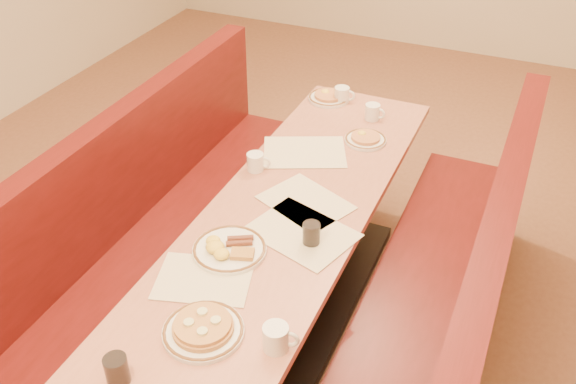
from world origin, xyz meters
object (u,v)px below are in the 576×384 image
at_px(coffee_mug_a, 277,338).
at_px(pancake_plate, 203,329).
at_px(coffee_mug_d, 342,95).
at_px(soda_tumbler_mid, 311,234).
at_px(diner_table, 288,273).
at_px(eggs_plate, 229,249).
at_px(booth_right, 438,319).
at_px(coffee_mug_b, 256,162).
at_px(booth_left, 159,237).
at_px(soda_tumbler_near, 117,370).
at_px(coffee_mug_c, 373,112).

bearing_deg(coffee_mug_a, pancake_plate, 174.93).
bearing_deg(pancake_plate, coffee_mug_d, 94.58).
distance_m(coffee_mug_a, soda_tumbler_mid, 0.58).
xyz_separation_m(diner_table, pancake_plate, (0.02, -0.79, 0.40)).
relative_size(eggs_plate, coffee_mug_a, 2.38).
bearing_deg(booth_right, coffee_mug_d, 128.20).
xyz_separation_m(coffee_mug_b, coffee_mug_d, (0.14, 0.85, 0.00)).
distance_m(booth_left, coffee_mug_a, 1.34).
distance_m(booth_left, soda_tumbler_mid, 1.03).
bearing_deg(pancake_plate, coffee_mug_b, 105.85).
bearing_deg(pancake_plate, coffee_mug_a, 9.46).
relative_size(booth_left, pancake_plate, 8.56).
bearing_deg(booth_left, coffee_mug_d, 61.46).
xyz_separation_m(soda_tumbler_near, soda_tumbler_mid, (0.31, 0.91, -0.00)).
xyz_separation_m(eggs_plate, coffee_mug_c, (0.20, 1.34, 0.03)).
relative_size(coffee_mug_a, coffee_mug_d, 1.04).
xyz_separation_m(eggs_plate, coffee_mug_d, (-0.03, 1.46, 0.03)).
bearing_deg(eggs_plate, soda_tumbler_near, -92.00).
bearing_deg(soda_tumbler_near, coffee_mug_b, 96.16).
relative_size(diner_table, coffee_mug_d, 20.34).
xyz_separation_m(coffee_mug_b, soda_tumbler_near, (0.14, -1.33, 0.01)).
bearing_deg(pancake_plate, coffee_mug_c, 87.61).
height_order(booth_left, booth_right, same).
relative_size(eggs_plate, soda_tumbler_near, 2.82).
xyz_separation_m(pancake_plate, eggs_plate, (-0.13, 0.43, -0.00)).
relative_size(pancake_plate, coffee_mug_c, 2.49).
distance_m(booth_right, soda_tumbler_near, 1.45).
distance_m(diner_table, coffee_mug_d, 1.19).
bearing_deg(soda_tumbler_near, eggs_plate, 88.00).
xyz_separation_m(diner_table, eggs_plate, (-0.11, -0.36, 0.39)).
bearing_deg(coffee_mug_c, coffee_mug_a, -79.05).
distance_m(booth_left, coffee_mug_b, 0.68).
xyz_separation_m(pancake_plate, soda_tumbler_near, (-0.15, -0.29, 0.03)).
height_order(booth_left, soda_tumbler_near, booth_left).
distance_m(pancake_plate, coffee_mug_b, 1.08).
xyz_separation_m(eggs_plate, coffee_mug_b, (-0.17, 0.61, 0.03)).
xyz_separation_m(booth_left, coffee_mug_c, (0.82, 0.97, 0.43)).
bearing_deg(booth_right, soda_tumbler_near, -128.65).
distance_m(coffee_mug_b, coffee_mug_d, 0.87).
distance_m(diner_table, coffee_mug_a, 0.91).
xyz_separation_m(diner_table, coffee_mug_d, (-0.13, 1.10, 0.42)).
bearing_deg(soda_tumbler_mid, coffee_mug_d, 103.91).
bearing_deg(coffee_mug_d, coffee_mug_a, -85.93).
xyz_separation_m(diner_table, soda_tumbler_near, (-0.13, -1.08, 0.43)).
bearing_deg(coffee_mug_b, soda_tumbler_near, -102.17).
bearing_deg(eggs_plate, coffee_mug_d, 91.01).
distance_m(diner_table, coffee_mug_b, 0.56).
bearing_deg(pancake_plate, diner_table, 91.29).
distance_m(booth_left, pancake_plate, 1.16).
distance_m(coffee_mug_a, coffee_mug_d, 1.89).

